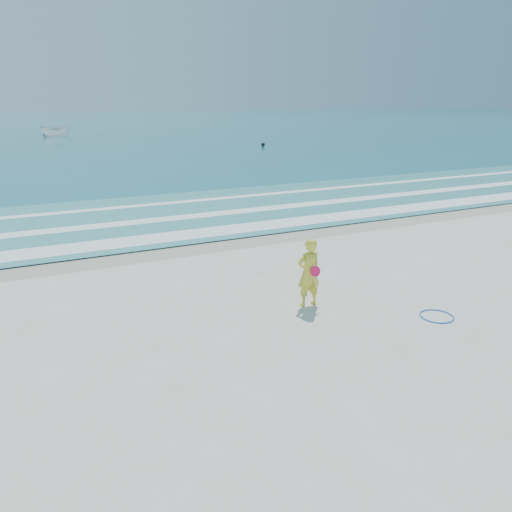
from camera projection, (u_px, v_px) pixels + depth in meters
name	position (u px, v px, depth m)	size (l,w,h in m)	color
ground	(322.00, 360.00, 10.02)	(400.00, 400.00, 0.00)	silver
wet_sand	(182.00, 247.00, 17.72)	(400.00, 2.40, 0.00)	#B2A893
ocean	(32.00, 125.00, 99.90)	(400.00, 190.00, 0.04)	#19727F
shallow	(147.00, 217.00, 21.99)	(400.00, 10.00, 0.01)	#59B7AD
foam_near	(171.00, 236.00, 18.82)	(400.00, 1.40, 0.01)	white
foam_mid	(151.00, 220.00, 21.30)	(400.00, 0.90, 0.01)	white
foam_far	(134.00, 206.00, 24.13)	(400.00, 0.60, 0.01)	white
hoop	(437.00, 316.00, 12.01)	(0.80, 0.80, 0.03)	blue
boat	(56.00, 131.00, 68.57)	(1.56, 4.16, 1.61)	white
buoy	(263.00, 144.00, 54.49)	(0.41, 0.41, 0.41)	black
woman	(309.00, 273.00, 12.43)	(0.65, 0.44, 1.76)	yellow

